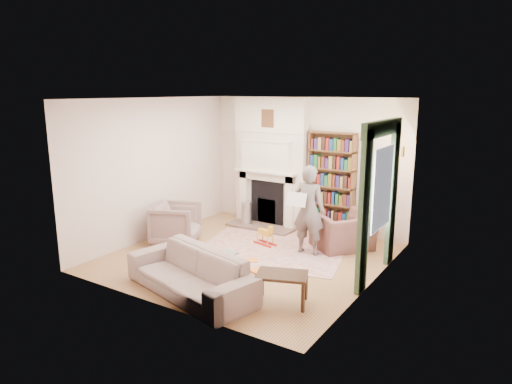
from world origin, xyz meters
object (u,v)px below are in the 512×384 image
Objects in this scene: bookcase at (332,178)px; sofa at (190,273)px; armchair_reading at (344,231)px; rocking_horse at (265,235)px; coffee_table at (282,289)px; paraffin_heater at (246,214)px; man_reading at (309,210)px; armchair_left at (176,223)px.

bookcase is 0.84× the size of sofa.
armchair_reading is 2.28× the size of rocking_horse.
coffee_table is 3.80m from paraffin_heater.
bookcase reaches higher than man_reading.
rocking_horse is (-1.50, 2.00, -0.02)m from coffee_table.
rocking_horse is (-0.74, -1.41, -0.97)m from bookcase.
sofa is (1.73, -1.60, -0.07)m from armchair_left.
man_reading is (2.45, 0.85, 0.43)m from armchair_left.
man_reading is at bearing 15.16° from rocking_horse.
sofa is 3.50m from paraffin_heater.
bookcase is at bearing 17.58° from paraffin_heater.
armchair_reading is 1.94× the size of paraffin_heater.
bookcase is 3.62m from coffee_table.
man_reading is at bearing -95.54° from armchair_left.
bookcase reaches higher than armchair_reading.
armchair_left reaches higher than paraffin_heater.
rocking_horse is at bearing -27.85° from armchair_reading.
coffee_table is 2.50m from rocking_horse.
armchair_reading is 3.26m from sofa.
armchair_left is at bearing 138.20° from coffee_table.
rocking_horse is (-0.91, -0.02, -0.62)m from man_reading.
paraffin_heater is at bearing -27.28° from man_reading.
man_reading reaches higher than coffee_table.
armchair_left is 1.57× the size of paraffin_heater.
bookcase reaches higher than sofa.
armchair_reading is at bearing -51.71° from bookcase.
sofa is 4.72× the size of rocking_horse.
armchair_reading is at bearing 83.19° from sofa.
man_reading reaches higher than armchair_left.
armchair_left is at bearing -25.94° from armchair_reading.
bookcase reaches higher than rocking_horse.
sofa is 2.60m from man_reading.
armchair_left is 2.36m from sofa.
armchair_reading reaches higher than paraffin_heater.
paraffin_heater is at bearing 153.24° from rocking_horse.
armchair_left is at bearing -107.36° from paraffin_heater.
armchair_reading is at bearing -88.08° from armchair_left.
bookcase is 1.74× the size of armchair_reading.
bookcase is 1.44m from man_reading.
paraffin_heater is (-1.75, -0.55, -0.90)m from bookcase.
armchair_left is 3.26m from coffee_table.
rocking_horse is at bearing -2.25° from man_reading.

